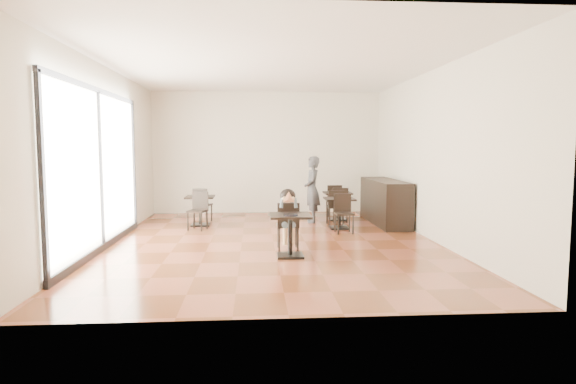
{
  "coord_description": "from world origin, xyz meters",
  "views": [
    {
      "loc": [
        -0.35,
        -8.81,
        1.78
      ],
      "look_at": [
        0.22,
        -0.72,
        1.0
      ],
      "focal_mm": 30.0,
      "sensor_mm": 36.0,
      "label": 1
    }
  ],
  "objects": [
    {
      "name": "pizza_slice",
      "position": [
        0.22,
        -0.86,
        0.9
      ],
      "size": [
        0.24,
        0.19,
        0.06
      ],
      "primitive_type": null,
      "color": "#E6B37E",
      "rests_on": "child"
    },
    {
      "name": "cafe_table_back",
      "position": [
        1.64,
        2.55,
        0.34
      ],
      "size": [
        0.65,
        0.65,
        0.67
      ],
      "primitive_type": null,
      "rotation": [
        0.0,
        0.0,
        -0.02
      ],
      "color": "black",
      "rests_on": "floor"
    },
    {
      "name": "chair_left_b",
      "position": [
        -1.56,
        1.41,
        0.4
      ],
      "size": [
        0.45,
        0.45,
        0.8
      ],
      "primitive_type": null,
      "rotation": [
        0.0,
        0.0,
        -0.3
      ],
      "color": "black",
      "rests_on": "floor"
    },
    {
      "name": "child_chair",
      "position": [
        0.22,
        -0.67,
        0.41
      ],
      "size": [
        0.37,
        0.37,
        0.83
      ],
      "primitive_type": null,
      "rotation": [
        0.0,
        0.0,
        3.14
      ],
      "color": "black",
      "rests_on": "floor"
    },
    {
      "name": "wall_front",
      "position": [
        0.0,
        -4.0,
        1.6
      ],
      "size": [
        6.0,
        0.01,
        3.2
      ],
      "primitive_type": "cube",
      "color": "beige",
      "rests_on": "floor"
    },
    {
      "name": "chair_back_b",
      "position": [
        1.64,
        2.0,
        0.4
      ],
      "size": [
        0.37,
        0.37,
        0.81
      ],
      "primitive_type": null,
      "rotation": [
        0.0,
        0.0,
        -0.02
      ],
      "color": "black",
      "rests_on": "floor"
    },
    {
      "name": "chair_mid_b",
      "position": [
        1.48,
        0.8,
        0.4
      ],
      "size": [
        0.37,
        0.37,
        0.8
      ],
      "primitive_type": null,
      "rotation": [
        0.0,
        0.0,
        0.04
      ],
      "color": "black",
      "rests_on": "floor"
    },
    {
      "name": "wall_left",
      "position": [
        -3.0,
        0.0,
        1.6
      ],
      "size": [
        0.01,
        8.0,
        3.2
      ],
      "primitive_type": "cube",
      "color": "beige",
      "rests_on": "floor"
    },
    {
      "name": "chair_mid_a",
      "position": [
        1.48,
        1.9,
        0.4
      ],
      "size": [
        0.37,
        0.37,
        0.8
      ],
      "primitive_type": null,
      "rotation": [
        0.0,
        0.0,
        3.18
      ],
      "color": "black",
      "rests_on": "floor"
    },
    {
      "name": "cafe_table_left",
      "position": [
        -1.56,
        1.96,
        0.33
      ],
      "size": [
        0.79,
        0.79,
        0.66
      ],
      "primitive_type": null,
      "rotation": [
        0.0,
        0.0,
        -0.3
      ],
      "color": "black",
      "rests_on": "floor"
    },
    {
      "name": "adult_patron",
      "position": [
        0.99,
        2.25,
        0.77
      ],
      "size": [
        0.38,
        0.57,
        1.54
      ],
      "primitive_type": "imported",
      "rotation": [
        0.0,
        0.0,
        -1.59
      ],
      "color": "#3E3F43",
      "rests_on": "floor"
    },
    {
      "name": "plate",
      "position": [
        0.22,
        -1.32,
        0.69
      ],
      "size": [
        0.23,
        0.23,
        0.01
      ],
      "primitive_type": "cylinder",
      "color": "black",
      "rests_on": "child_table"
    },
    {
      "name": "floor",
      "position": [
        0.0,
        0.0,
        0.0
      ],
      "size": [
        6.0,
        8.0,
        0.01
      ],
      "primitive_type": "cube",
      "color": "brown",
      "rests_on": "ground"
    },
    {
      "name": "service_counter",
      "position": [
        2.65,
        2.0,
        0.5
      ],
      "size": [
        0.6,
        2.4,
        1.0
      ],
      "primitive_type": "cube",
      "color": "black",
      "rests_on": "floor"
    },
    {
      "name": "cafe_table_mid",
      "position": [
        1.48,
        1.35,
        0.33
      ],
      "size": [
        0.65,
        0.65,
        0.66
      ],
      "primitive_type": null,
      "rotation": [
        0.0,
        0.0,
        0.04
      ],
      "color": "black",
      "rests_on": "floor"
    },
    {
      "name": "chair_left_a",
      "position": [
        -1.56,
        2.51,
        0.4
      ],
      "size": [
        0.45,
        0.45,
        0.8
      ],
      "primitive_type": null,
      "rotation": [
        0.0,
        0.0,
        2.84
      ],
      "color": "black",
      "rests_on": "floor"
    },
    {
      "name": "wall_right",
      "position": [
        3.0,
        0.0,
        1.6
      ],
      "size": [
        0.01,
        8.0,
        3.2
      ],
      "primitive_type": "cube",
      "color": "beige",
      "rests_on": "floor"
    },
    {
      "name": "storefront_window",
      "position": [
        -2.97,
        -0.5,
        1.4
      ],
      "size": [
        0.04,
        4.5,
        2.6
      ],
      "primitive_type": "cube",
      "color": "white",
      "rests_on": "floor"
    },
    {
      "name": "child_table",
      "position": [
        0.22,
        -1.22,
        0.34
      ],
      "size": [
        0.65,
        0.65,
        0.69
      ],
      "primitive_type": null,
      "color": "black",
      "rests_on": "floor"
    },
    {
      "name": "child",
      "position": [
        0.22,
        -0.67,
        0.52
      ],
      "size": [
        0.37,
        0.52,
        1.04
      ],
      "primitive_type": null,
      "color": "gray",
      "rests_on": "child_chair"
    },
    {
      "name": "chair_back_a",
      "position": [
        1.64,
        3.1,
        0.4
      ],
      "size": [
        0.37,
        0.37,
        0.81
      ],
      "primitive_type": null,
      "rotation": [
        0.0,
        0.0,
        3.13
      ],
      "color": "black",
      "rests_on": "floor"
    },
    {
      "name": "ceiling",
      "position": [
        0.0,
        0.0,
        3.2
      ],
      "size": [
        6.0,
        8.0,
        0.01
      ],
      "primitive_type": "cube",
      "color": "white",
      "rests_on": "floor"
    },
    {
      "name": "wall_back",
      "position": [
        0.0,
        4.0,
        1.6
      ],
      "size": [
        6.0,
        0.01,
        3.2
      ],
      "primitive_type": "cube",
      "color": "beige",
      "rests_on": "floor"
    }
  ]
}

